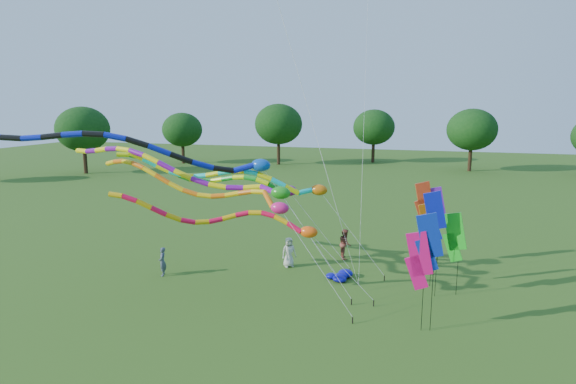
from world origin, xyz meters
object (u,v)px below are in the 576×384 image
(blue_nylon_heap, at_px, (339,276))
(person_a, at_px, (289,252))
(person_b, at_px, (162,262))
(tube_kite_orange, at_px, (211,189))
(tube_kite_red, at_px, (239,220))
(person_c, at_px, (345,244))

(blue_nylon_heap, distance_m, person_a, 3.44)
(person_b, bearing_deg, blue_nylon_heap, 77.93)
(tube_kite_orange, bearing_deg, blue_nylon_heap, 44.52)
(tube_kite_red, relative_size, person_a, 6.58)
(person_b, bearing_deg, person_a, 93.71)
(tube_kite_red, xyz_separation_m, tube_kite_orange, (-1.53, 0.43, 1.25))
(tube_kite_orange, distance_m, person_a, 7.14)
(tube_kite_red, relative_size, tube_kite_orange, 0.87)
(person_b, relative_size, person_c, 0.88)
(tube_kite_red, bearing_deg, person_b, 144.36)
(tube_kite_red, distance_m, person_c, 9.28)
(tube_kite_orange, height_order, person_a, tube_kite_orange)
(person_a, bearing_deg, blue_nylon_heap, -59.41)
(blue_nylon_heap, xyz_separation_m, person_b, (-9.31, -2.06, 0.58))
(person_b, height_order, person_c, person_c)
(tube_kite_orange, bearing_deg, tube_kite_red, -6.51)
(person_a, bearing_deg, person_b, 170.69)
(tube_kite_red, bearing_deg, blue_nylon_heap, 34.44)
(blue_nylon_heap, bearing_deg, person_a, 158.16)
(person_b, bearing_deg, person_c, 98.01)
(blue_nylon_heap, relative_size, person_a, 0.87)
(person_b, bearing_deg, tube_kite_orange, 40.59)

